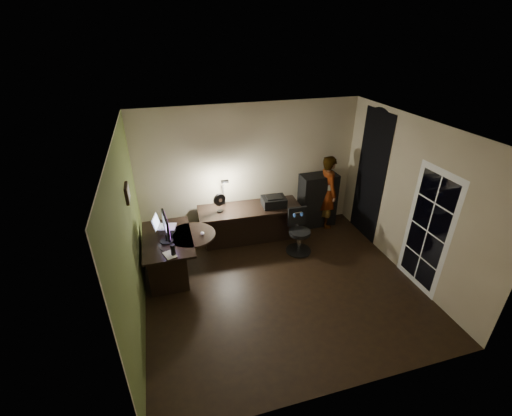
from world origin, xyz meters
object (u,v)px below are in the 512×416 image
object	(u,v)px
cabinet	(317,200)
desk_left	(170,256)
monitor	(166,232)
person	(328,192)
office_chair	(300,232)
desk_right	(250,224)

from	to	relation	value
cabinet	desk_left	bearing A→B (deg)	-165.24
cabinet	monitor	size ratio (longest dim) A/B	2.20
desk_left	cabinet	size ratio (longest dim) A/B	1.13
person	office_chair	bearing A→B (deg)	132.79
desk_left	office_chair	bearing A→B (deg)	0.41
desk_left	person	size ratio (longest dim) A/B	0.83
desk_right	cabinet	size ratio (longest dim) A/B	1.72
cabinet	office_chair	xyz separation A→B (m)	(-0.78, -0.90, -0.15)
desk_right	cabinet	distance (m)	1.63
person	desk_left	bearing A→B (deg)	106.42
office_chair	person	xyz separation A→B (m)	(0.96, 0.81, 0.36)
office_chair	desk_left	bearing A→B (deg)	-176.52
desk_left	monitor	bearing A→B (deg)	-94.16
office_chair	person	bearing A→B (deg)	42.97
desk_right	office_chair	xyz separation A→B (m)	(0.82, -0.65, 0.06)
desk_left	person	distance (m)	3.53
desk_left	desk_right	bearing A→B (deg)	22.30
cabinet	person	xyz separation A→B (m)	(0.18, -0.10, 0.22)
desk_right	monitor	size ratio (longest dim) A/B	3.78
cabinet	desk_right	bearing A→B (deg)	-172.26
desk_right	person	xyz separation A→B (m)	(1.77, 0.16, 0.42)
cabinet	office_chair	distance (m)	1.20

